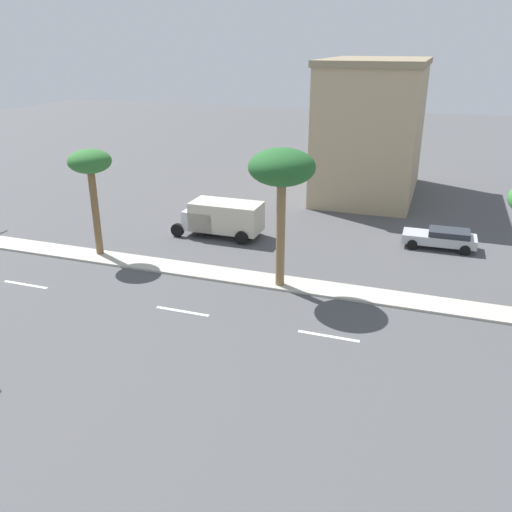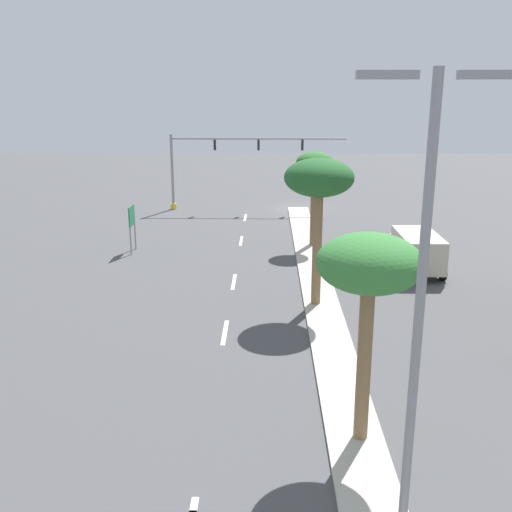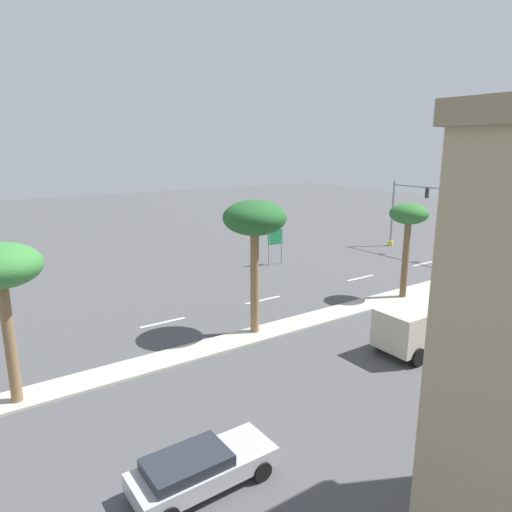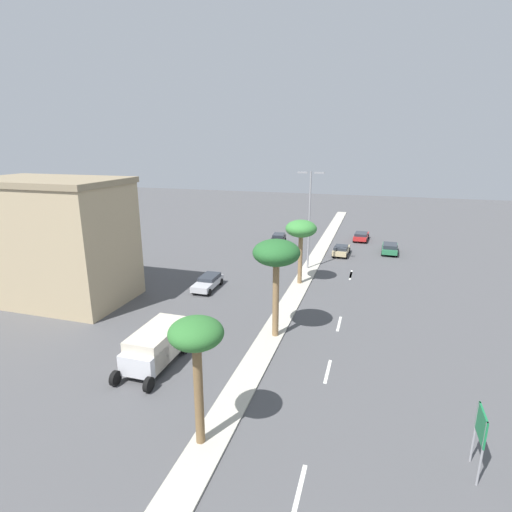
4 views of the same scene
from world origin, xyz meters
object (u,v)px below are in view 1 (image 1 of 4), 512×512
palm_tree_left (90,167)px  palm_tree_outboard (282,171)px  box_truck (221,217)px  commercial_building (372,128)px  sedan_silver_outboard (441,238)px

palm_tree_left → palm_tree_outboard: 11.80m
palm_tree_outboard → box_truck: size_ratio=1.24×
commercial_building → box_truck: size_ratio=2.23×
commercial_building → palm_tree_outboard: bearing=-4.5°
sedan_silver_outboard → box_truck: 14.31m
box_truck → sedan_silver_outboard: bearing=99.7°
sedan_silver_outboard → box_truck: box_truck is taller
palm_tree_left → box_truck: size_ratio=1.08×
palm_tree_outboard → commercial_building: bearing=175.5°
sedan_silver_outboard → commercial_building: bearing=-152.0°
commercial_building → sedan_silver_outboard: (11.92, 6.35, -4.82)m
commercial_building → sedan_silver_outboard: size_ratio=2.92×
palm_tree_outboard → sedan_silver_outboard: size_ratio=1.62×
palm_tree_outboard → box_truck: (-6.44, -6.09, -4.99)m
commercial_building → box_truck: commercial_building is taller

